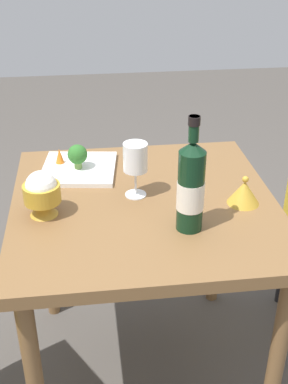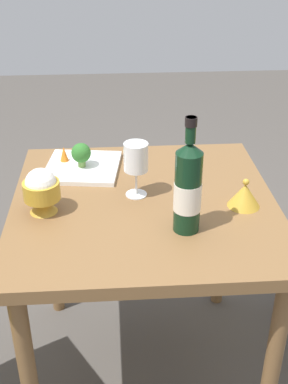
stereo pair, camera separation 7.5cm
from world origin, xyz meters
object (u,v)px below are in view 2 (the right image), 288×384
at_px(rice_bowl_lid, 245,195).
at_px(carrot_garnish_left, 64,154).
at_px(wine_bottle, 188,188).
at_px(broccoli_floret, 81,153).
at_px(serving_plate, 83,167).
at_px(rice_bowl, 42,190).
at_px(wine_glass, 136,159).

relative_size(rice_bowl_lid, carrot_garnish_left, 1.85).
relative_size(wine_bottle, broccoli_floret, 3.95).
bearing_deg(serving_plate, rice_bowl, -111.22).
relative_size(rice_bowl, broccoli_floret, 1.65).
xyz_separation_m(wine_bottle, broccoli_floret, (-0.31, 0.39, -0.07)).
xyz_separation_m(rice_bowl, carrot_garnish_left, (0.04, 0.32, -0.03)).
relative_size(wine_bottle, rice_bowl, 2.39).
bearing_deg(wine_glass, rice_bowl, -164.26).
bearing_deg(wine_bottle, serving_plate, 127.53).
bearing_deg(wine_glass, carrot_garnish_left, 135.93).
relative_size(wine_glass, broccoli_floret, 2.09).
relative_size(wine_glass, carrot_garnish_left, 3.31).
xyz_separation_m(rice_bowl_lid, broccoli_floret, (-0.50, 0.28, 0.03)).
xyz_separation_m(rice_bowl, broccoli_floret, (0.11, 0.27, -0.01)).
relative_size(wine_glass, serving_plate, 0.64).
bearing_deg(broccoli_floret, wine_bottle, -51.68).
bearing_deg(rice_bowl_lid, serving_plate, 150.48).
bearing_deg(serving_plate, carrot_garnish_left, 148.39).
xyz_separation_m(wine_bottle, carrot_garnish_left, (-0.37, 0.44, -0.09)).
relative_size(broccoli_floret, carrot_garnish_left, 1.59).
distance_m(rice_bowl, serving_plate, 0.30).
bearing_deg(rice_bowl, carrot_garnish_left, 82.43).
relative_size(serving_plate, broccoli_floret, 3.27).
bearing_deg(wine_glass, wine_bottle, -57.69).
xyz_separation_m(wine_glass, carrot_garnish_left, (-0.24, 0.24, -0.09)).
bearing_deg(broccoli_floret, wine_glass, -46.01).
xyz_separation_m(rice_bowl_lid, carrot_garnish_left, (-0.57, 0.33, 0.01)).
bearing_deg(broccoli_floret, carrot_garnish_left, 142.13).
xyz_separation_m(rice_bowl, serving_plate, (0.11, 0.28, -0.07)).
relative_size(rice_bowl_lid, serving_plate, 0.36).
height_order(wine_bottle, rice_bowl, wine_bottle).
xyz_separation_m(wine_bottle, rice_bowl, (-0.42, 0.13, -0.06)).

